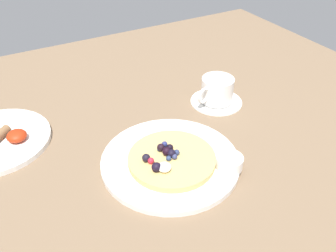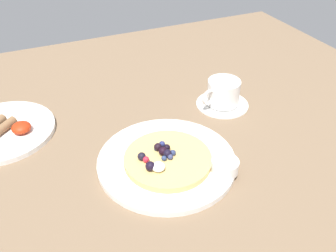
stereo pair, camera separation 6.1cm
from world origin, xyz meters
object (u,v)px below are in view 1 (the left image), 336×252
at_px(coffee_saucer, 216,101).
at_px(coffee_cup, 217,89).
at_px(pancake_plate, 170,161).
at_px(syrup_ramekin, 229,162).

height_order(coffee_saucer, coffee_cup, coffee_cup).
bearing_deg(pancake_plate, coffee_saucer, 33.97).
height_order(pancake_plate, syrup_ramekin, syrup_ramekin).
bearing_deg(pancake_plate, syrup_ramekin, -41.85).
height_order(syrup_ramekin, coffee_saucer, syrup_ramekin).
bearing_deg(pancake_plate, coffee_cup, 34.09).
bearing_deg(syrup_ramekin, coffee_cup, 60.22).
relative_size(coffee_saucer, coffee_cup, 1.19).
xyz_separation_m(pancake_plate, coffee_saucer, (0.23, 0.15, -0.00)).
distance_m(syrup_ramekin, coffee_cup, 0.27).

